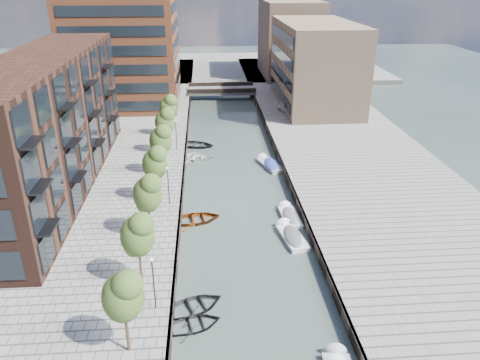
{
  "coord_description": "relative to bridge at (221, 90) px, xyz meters",
  "views": [
    {
      "loc": [
        -3.26,
        -18.91,
        22.79
      ],
      "look_at": [
        0.0,
        23.97,
        3.5
      ],
      "focal_mm": 35.0,
      "sensor_mm": 36.0,
      "label": 1
    }
  ],
  "objects": [
    {
      "name": "lamp_0",
      "position": [
        -7.2,
        -64.0,
        2.12
      ],
      "size": [
        0.24,
        0.24,
        4.12
      ],
      "color": "black",
      "rests_on": "quay_left"
    },
    {
      "name": "water",
      "position": [
        0.0,
        -32.0,
        -1.39
      ],
      "size": [
        300.0,
        300.0,
        0.0
      ],
      "primitive_type": "plane",
      "color": "#38473F",
      "rests_on": "ground"
    },
    {
      "name": "lamp_1",
      "position": [
        -7.2,
        -48.0,
        2.12
      ],
      "size": [
        0.24,
        0.24,
        4.12
      ],
      "color": "black",
      "rests_on": "quay_left"
    },
    {
      "name": "tree_2",
      "position": [
        -8.5,
        -54.0,
        3.92
      ],
      "size": [
        2.5,
        2.5,
        5.95
      ],
      "color": "#382619",
      "rests_on": "quay_left"
    },
    {
      "name": "motorboat_1",
      "position": [
        4.85,
        -49.81,
        -1.2
      ],
      "size": [
        1.92,
        4.7,
        1.53
      ],
      "color": "white",
      "rests_on": "ground"
    },
    {
      "name": "tree_1",
      "position": [
        -8.5,
        -61.0,
        3.92
      ],
      "size": [
        2.5,
        2.5,
        5.95
      ],
      "color": "#382619",
      "rests_on": "quay_left"
    },
    {
      "name": "tower",
      "position": [
        -17.0,
        -7.0,
        14.61
      ],
      "size": [
        18.0,
        18.0,
        30.0
      ],
      "primitive_type": "cube",
      "color": "brown",
      "rests_on": "quay_left"
    },
    {
      "name": "tan_block_near",
      "position": [
        16.0,
        -10.0,
        6.61
      ],
      "size": [
        12.0,
        25.0,
        14.0
      ],
      "primitive_type": "cube",
      "color": "#9F7C61",
      "rests_on": "quay_right"
    },
    {
      "name": "sloop_3",
      "position": [
        -4.76,
        -33.13,
        -1.39
      ],
      "size": [
        5.11,
        3.71,
        1.04
      ],
      "primitive_type": "imported",
      "rotation": [
        0.0,
        0.0,
        1.6
      ],
      "color": "white",
      "rests_on": "ground"
    },
    {
      "name": "tree_3",
      "position": [
        -8.5,
        -47.0,
        3.92
      ],
      "size": [
        2.5,
        2.5,
        5.95
      ],
      "color": "#382619",
      "rests_on": "quay_left"
    },
    {
      "name": "quay_wall_left",
      "position": [
        -6.1,
        -32.0,
        -0.89
      ],
      "size": [
        0.25,
        140.0,
        1.0
      ],
      "primitive_type": "cube",
      "color": "#332823",
      "rests_on": "ground"
    },
    {
      "name": "bridge",
      "position": [
        0.0,
        0.0,
        0.0
      ],
      "size": [
        13.0,
        6.0,
        1.3
      ],
      "color": "gray",
      "rests_on": "ground"
    },
    {
      "name": "quay_right",
      "position": [
        16.0,
        -32.0,
        -0.89
      ],
      "size": [
        20.0,
        140.0,
        1.0
      ],
      "primitive_type": "cube",
      "color": "gray",
      "rests_on": "ground"
    },
    {
      "name": "motorboat_3",
      "position": [
        4.64,
        -36.12,
        -1.18
      ],
      "size": [
        3.23,
        5.4,
        1.7
      ],
      "color": "#B6B6B4",
      "rests_on": "ground"
    },
    {
      "name": "tree_5",
      "position": [
        -8.5,
        -33.0,
        3.92
      ],
      "size": [
        2.5,
        2.5,
        5.95
      ],
      "color": "#382619",
      "rests_on": "quay_left"
    },
    {
      "name": "tan_block_far",
      "position": [
        16.0,
        16.0,
        7.61
      ],
      "size": [
        12.0,
        20.0,
        16.0
      ],
      "primitive_type": "cube",
      "color": "#9F7C61",
      "rests_on": "quay_right"
    },
    {
      "name": "tree_6",
      "position": [
        -8.5,
        -26.0,
        3.92
      ],
      "size": [
        2.5,
        2.5,
        5.95
      ],
      "color": "#382619",
      "rests_on": "quay_left"
    },
    {
      "name": "sloop_4",
      "position": [
        -4.74,
        -28.21,
        -1.39
      ],
      "size": [
        5.98,
        5.07,
        1.05
      ],
      "primitive_type": "imported",
      "rotation": [
        0.0,
        0.0,
        1.25
      ],
      "color": "black",
      "rests_on": "ground"
    },
    {
      "name": "apartment_block",
      "position": [
        -20.0,
        -42.0,
        6.61
      ],
      "size": [
        8.0,
        38.0,
        14.0
      ],
      "primitive_type": "cube",
      "color": "black",
      "rests_on": "quay_left"
    },
    {
      "name": "tree_0",
      "position": [
        -8.5,
        -68.0,
        3.92
      ],
      "size": [
        2.5,
        2.5,
        5.95
      ],
      "color": "#382619",
      "rests_on": "quay_left"
    },
    {
      "name": "lamp_2",
      "position": [
        -7.2,
        -32.0,
        2.12
      ],
      "size": [
        0.24,
        0.24,
        4.12
      ],
      "color": "black",
      "rests_on": "quay_left"
    },
    {
      "name": "quay_wall_right",
      "position": [
        6.1,
        -32.0,
        -0.89
      ],
      "size": [
        0.25,
        140.0,
        1.0
      ],
      "primitive_type": "cube",
      "color": "#332823",
      "rests_on": "ground"
    },
    {
      "name": "sloop_1",
      "position": [
        -4.53,
        -63.18,
        -1.39
      ],
      "size": [
        5.5,
        4.85,
        0.95
      ],
      "primitive_type": "imported",
      "rotation": [
        0.0,
        0.0,
        2.0
      ],
      "color": "#232426",
      "rests_on": "ground"
    },
    {
      "name": "motorboat_4",
      "position": [
        4.32,
        -53.72,
        -1.19
      ],
      "size": [
        2.55,
        5.2,
        1.66
      ],
      "color": "white",
      "rests_on": "ground"
    },
    {
      "name": "far_closure",
      "position": [
        0.0,
        28.0,
        -0.89
      ],
      "size": [
        80.0,
        40.0,
        1.0
      ],
      "primitive_type": "cube",
      "color": "gray",
      "rests_on": "ground"
    },
    {
      "name": "tree_4",
      "position": [
        -8.5,
        -40.0,
        3.92
      ],
      "size": [
        2.5,
        2.5,
        5.95
      ],
      "color": "#382619",
      "rests_on": "quay_left"
    },
    {
      "name": "sloop_2",
      "position": [
        -4.53,
        -49.96,
        -1.39
      ],
      "size": [
        5.59,
        4.49,
        1.03
      ],
      "primitive_type": "imported",
      "rotation": [
        0.0,
        0.0,
        1.78
      ],
      "color": "#7B340D",
      "rests_on": "ground"
    },
    {
      "name": "car",
      "position": [
        10.4,
        -15.13,
        0.33
      ],
      "size": [
        3.28,
        4.58,
        1.45
      ],
      "primitive_type": "imported",
      "rotation": [
        0.0,
        0.0,
        0.41
      ],
      "color": "silver",
      "rests_on": "quay_right"
    },
    {
      "name": "sloop_0",
      "position": [
        -4.54,
        -65.09,
        -1.39
      ],
      "size": [
        4.61,
        3.81,
        0.83
      ],
      "primitive_type": "imported",
      "rotation": [
        0.0,
        0.0,
        1.84
      ],
      "color": "black",
      "rests_on": "ground"
    }
  ]
}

